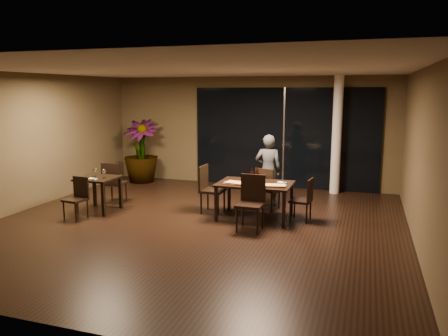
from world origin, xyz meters
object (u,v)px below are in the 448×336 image
(chair_side_near, at_px, (78,196))
(diner, at_px, (268,170))
(bottle_c, at_px, (257,174))
(bottle_b, at_px, (258,176))
(chair_main_near, at_px, (251,199))
(side_table, at_px, (98,183))
(chair_main_left, at_px, (209,186))
(chair_main_right, at_px, (305,198))
(chair_main_far, at_px, (267,187))
(potted_plant, at_px, (141,151))
(main_table, at_px, (255,186))
(bottle_a, at_px, (252,175))
(chair_side_far, at_px, (113,181))

(chair_side_near, distance_m, diner, 4.18)
(diner, xyz_separation_m, bottle_c, (-0.02, -0.99, 0.09))
(diner, relative_size, bottle_b, 5.51)
(chair_main_near, bearing_deg, bottle_b, 95.32)
(side_table, xyz_separation_m, chair_main_left, (2.34, 0.65, -0.05))
(chair_main_right, xyz_separation_m, chair_side_near, (-4.47, -1.25, -0.01))
(chair_main_far, distance_m, chair_side_near, 4.01)
(chair_main_right, bearing_deg, potted_plant, -110.46)
(diner, relative_size, bottle_c, 5.21)
(potted_plant, xyz_separation_m, bottle_b, (4.10, -2.61, -0.00))
(chair_main_far, relative_size, chair_main_near, 0.91)
(main_table, bearing_deg, chair_main_right, 6.46)
(chair_main_right, xyz_separation_m, bottle_c, (-1.00, 0.03, 0.42))
(chair_main_right, xyz_separation_m, bottle_a, (-1.09, -0.05, 0.41))
(chair_main_far, distance_m, chair_side_far, 3.57)
(side_table, xyz_separation_m, chair_side_far, (-0.03, 0.65, -0.08))
(potted_plant, bearing_deg, chair_main_right, -26.22)
(main_table, distance_m, chair_main_far, 0.73)
(chair_main_near, relative_size, chair_side_far, 1.07)
(main_table, xyz_separation_m, bottle_a, (-0.08, 0.07, 0.23))
(chair_main_left, bearing_deg, main_table, -96.29)
(side_table, relative_size, bottle_b, 2.69)
(chair_main_near, relative_size, chair_main_left, 1.02)
(chair_main_left, xyz_separation_m, chair_side_near, (-2.41, -1.28, -0.09))
(chair_main_near, height_order, chair_side_far, chair_main_near)
(bottle_a, bearing_deg, potted_plant, 147.40)
(side_table, xyz_separation_m, diner, (3.42, 1.64, 0.20))
(potted_plant, bearing_deg, chair_side_near, -81.25)
(diner, bearing_deg, chair_main_left, 37.33)
(chair_main_right, height_order, potted_plant, potted_plant)
(chair_side_near, bearing_deg, chair_main_far, 35.15)
(side_table, distance_m, chair_main_left, 2.43)
(side_table, height_order, chair_main_near, chair_main_near)
(main_table, height_order, chair_main_near, chair_main_near)
(chair_main_right, bearing_deg, chair_main_far, -117.20)
(side_table, distance_m, chair_main_right, 4.45)
(potted_plant, relative_size, bottle_a, 5.95)
(chair_main_far, xyz_separation_m, chair_main_left, (-1.15, -0.56, 0.04))
(chair_main_right, height_order, bottle_c, bottle_c)
(potted_plant, distance_m, bottle_a, 4.70)
(chair_main_right, relative_size, bottle_c, 2.80)
(diner, distance_m, bottle_a, 1.08)
(potted_plant, bearing_deg, bottle_a, -32.60)
(chair_main_right, distance_m, bottle_a, 1.16)
(main_table, xyz_separation_m, potted_plant, (-4.04, 2.60, 0.22))
(chair_side_far, relative_size, chair_side_near, 1.13)
(bottle_c, bearing_deg, bottle_a, -137.52)
(chair_side_near, distance_m, bottle_c, 3.73)
(main_table, relative_size, diner, 0.91)
(side_table, xyz_separation_m, bottle_c, (3.40, 0.65, 0.28))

